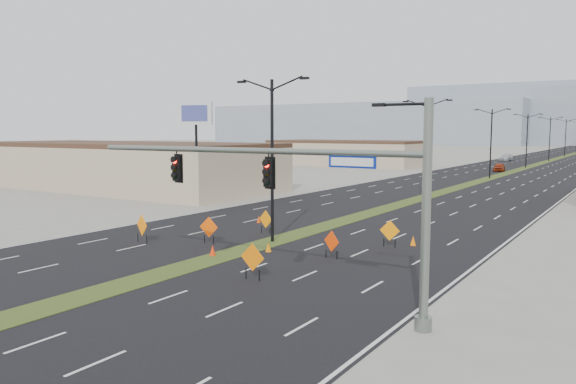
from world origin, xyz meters
The scene contains 27 objects.
ground centered at (0.00, 0.00, 0.00)m, with size 600.00×600.00×0.00m, color gray.
road_surface centered at (0.00, 100.00, 0.00)m, with size 25.00×400.00×0.02m, color black.
median_strip centered at (0.00, 100.00, 0.00)m, with size 2.00×400.00×0.04m, color #314318.
building_sw_near centered at (-35.00, 30.00, 2.50)m, with size 40.00×16.00×5.00m, color tan.
building_sw_far centered at (-32.00, 85.00, 2.25)m, with size 30.00×14.00×4.50m, color tan.
mesa_west centered at (-120.00, 280.00, 11.00)m, with size 180.00×50.00×22.00m, color gray.
mesa_backdrop centered at (-30.00, 320.00, 16.00)m, with size 140.00×50.00×32.00m, color gray.
signal_mast centered at (8.56, 2.00, 4.79)m, with size 16.30×0.60×8.00m.
streetlight_0 centered at (0.00, 12.00, 5.42)m, with size 5.15×0.24×10.02m.
streetlight_1 centered at (0.00, 40.00, 5.42)m, with size 5.15×0.24×10.02m.
streetlight_2 centered at (0.00, 68.00, 5.42)m, with size 5.15×0.24×10.02m.
streetlight_3 centered at (0.00, 96.00, 5.42)m, with size 5.15×0.24×10.02m.
streetlight_4 centered at (0.00, 124.00, 5.42)m, with size 5.15×0.24×10.02m.
streetlight_5 centered at (0.00, 152.00, 5.42)m, with size 5.15×0.24×10.02m.
car_left centered at (-2.00, 83.22, 0.72)m, with size 1.71×4.25×1.45m, color maroon.
car_far centered at (-8.60, 120.57, 0.77)m, with size 2.15×5.28×1.53m, color silver.
construction_sign_0 centered at (-6.62, 7.42, 1.05)m, with size 1.29×0.45×1.78m.
construction_sign_1 centered at (-2.97, 9.46, 0.98)m, with size 1.24×0.26×1.67m.
construction_sign_2 centered at (-2.00, 14.13, 0.93)m, with size 1.18×0.27×1.58m.
construction_sign_3 centered at (5.28, 9.97, 0.90)m, with size 1.10×0.44×1.54m.
construction_sign_4 centered at (4.30, 4.10, 1.03)m, with size 1.31×0.05×1.74m.
construction_sign_5 centered at (6.75, 14.48, 0.96)m, with size 1.22×0.14×1.63m.
cone_0 centered at (-0.52, 6.92, 0.31)m, with size 0.37×0.37×0.62m, color #F13005.
cone_1 centered at (1.44, 9.50, 0.31)m, with size 0.37×0.37×0.61m, color orange.
cone_2 centered at (7.77, 15.67, 0.30)m, with size 0.36×0.36×0.60m, color orange.
cone_3 centered at (-4.99, 17.46, 0.27)m, with size 0.32×0.32×0.54m, color #D83A04.
pole_sign_west centered at (-15.64, 22.47, 7.79)m, with size 3.03×1.44×9.54m.
Camera 1 is at (19.48, -16.36, 6.90)m, focal length 35.00 mm.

